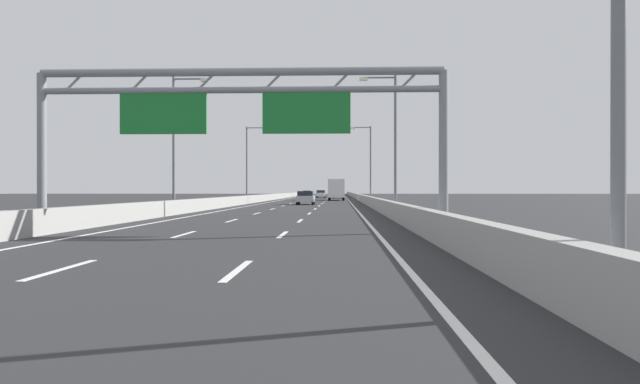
# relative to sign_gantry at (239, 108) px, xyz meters

# --- Properties ---
(ground_plane) EXTENTS (260.00, 260.00, 0.00)m
(ground_plane) POSITION_rel_sign_gantry_xyz_m (0.05, 77.05, -4.81)
(ground_plane) COLOR #2D2D30
(lane_dash_left_1) EXTENTS (0.16, 3.00, 0.01)m
(lane_dash_left_1) POSITION_rel_sign_gantry_xyz_m (-1.75, -10.45, -4.80)
(lane_dash_left_1) COLOR white
(lane_dash_left_1) RESTS_ON ground_plane
(lane_dash_left_2) EXTENTS (0.16, 3.00, 0.01)m
(lane_dash_left_2) POSITION_rel_sign_gantry_xyz_m (-1.75, -1.45, -4.80)
(lane_dash_left_2) COLOR white
(lane_dash_left_2) RESTS_ON ground_plane
(lane_dash_left_3) EXTENTS (0.16, 3.00, 0.01)m
(lane_dash_left_3) POSITION_rel_sign_gantry_xyz_m (-1.75, 7.55, -4.80)
(lane_dash_left_3) COLOR white
(lane_dash_left_3) RESTS_ON ground_plane
(lane_dash_left_4) EXTENTS (0.16, 3.00, 0.01)m
(lane_dash_left_4) POSITION_rel_sign_gantry_xyz_m (-1.75, 16.55, -4.80)
(lane_dash_left_4) COLOR white
(lane_dash_left_4) RESTS_ON ground_plane
(lane_dash_left_5) EXTENTS (0.16, 3.00, 0.01)m
(lane_dash_left_5) POSITION_rel_sign_gantry_xyz_m (-1.75, 25.55, -4.80)
(lane_dash_left_5) COLOR white
(lane_dash_left_5) RESTS_ON ground_plane
(lane_dash_left_6) EXTENTS (0.16, 3.00, 0.01)m
(lane_dash_left_6) POSITION_rel_sign_gantry_xyz_m (-1.75, 34.55, -4.80)
(lane_dash_left_6) COLOR white
(lane_dash_left_6) RESTS_ON ground_plane
(lane_dash_left_7) EXTENTS (0.16, 3.00, 0.01)m
(lane_dash_left_7) POSITION_rel_sign_gantry_xyz_m (-1.75, 43.55, -4.80)
(lane_dash_left_7) COLOR white
(lane_dash_left_7) RESTS_ON ground_plane
(lane_dash_left_8) EXTENTS (0.16, 3.00, 0.01)m
(lane_dash_left_8) POSITION_rel_sign_gantry_xyz_m (-1.75, 52.55, -4.80)
(lane_dash_left_8) COLOR white
(lane_dash_left_8) RESTS_ON ground_plane
(lane_dash_left_9) EXTENTS (0.16, 3.00, 0.01)m
(lane_dash_left_9) POSITION_rel_sign_gantry_xyz_m (-1.75, 61.55, -4.80)
(lane_dash_left_9) COLOR white
(lane_dash_left_9) RESTS_ON ground_plane
(lane_dash_left_10) EXTENTS (0.16, 3.00, 0.01)m
(lane_dash_left_10) POSITION_rel_sign_gantry_xyz_m (-1.75, 70.55, -4.80)
(lane_dash_left_10) COLOR white
(lane_dash_left_10) RESTS_ON ground_plane
(lane_dash_left_11) EXTENTS (0.16, 3.00, 0.01)m
(lane_dash_left_11) POSITION_rel_sign_gantry_xyz_m (-1.75, 79.55, -4.80)
(lane_dash_left_11) COLOR white
(lane_dash_left_11) RESTS_ON ground_plane
(lane_dash_left_12) EXTENTS (0.16, 3.00, 0.01)m
(lane_dash_left_12) POSITION_rel_sign_gantry_xyz_m (-1.75, 88.55, -4.80)
(lane_dash_left_12) COLOR white
(lane_dash_left_12) RESTS_ON ground_plane
(lane_dash_left_13) EXTENTS (0.16, 3.00, 0.01)m
(lane_dash_left_13) POSITION_rel_sign_gantry_xyz_m (-1.75, 97.55, -4.80)
(lane_dash_left_13) COLOR white
(lane_dash_left_13) RESTS_ON ground_plane
(lane_dash_left_14) EXTENTS (0.16, 3.00, 0.01)m
(lane_dash_left_14) POSITION_rel_sign_gantry_xyz_m (-1.75, 106.55, -4.80)
(lane_dash_left_14) COLOR white
(lane_dash_left_14) RESTS_ON ground_plane
(lane_dash_left_15) EXTENTS (0.16, 3.00, 0.01)m
(lane_dash_left_15) POSITION_rel_sign_gantry_xyz_m (-1.75, 115.55, -4.80)
(lane_dash_left_15) COLOR white
(lane_dash_left_15) RESTS_ON ground_plane
(lane_dash_left_16) EXTENTS (0.16, 3.00, 0.01)m
(lane_dash_left_16) POSITION_rel_sign_gantry_xyz_m (-1.75, 124.55, -4.80)
(lane_dash_left_16) COLOR white
(lane_dash_left_16) RESTS_ON ground_plane
(lane_dash_left_17) EXTENTS (0.16, 3.00, 0.01)m
(lane_dash_left_17) POSITION_rel_sign_gantry_xyz_m (-1.75, 133.55, -4.80)
(lane_dash_left_17) COLOR white
(lane_dash_left_17) RESTS_ON ground_plane
(lane_dash_right_1) EXTENTS (0.16, 3.00, 0.01)m
(lane_dash_right_1) POSITION_rel_sign_gantry_xyz_m (1.85, -10.45, -4.80)
(lane_dash_right_1) COLOR white
(lane_dash_right_1) RESTS_ON ground_plane
(lane_dash_right_2) EXTENTS (0.16, 3.00, 0.01)m
(lane_dash_right_2) POSITION_rel_sign_gantry_xyz_m (1.85, -1.45, -4.80)
(lane_dash_right_2) COLOR white
(lane_dash_right_2) RESTS_ON ground_plane
(lane_dash_right_3) EXTENTS (0.16, 3.00, 0.01)m
(lane_dash_right_3) POSITION_rel_sign_gantry_xyz_m (1.85, 7.55, -4.80)
(lane_dash_right_3) COLOR white
(lane_dash_right_3) RESTS_ON ground_plane
(lane_dash_right_4) EXTENTS (0.16, 3.00, 0.01)m
(lane_dash_right_4) POSITION_rel_sign_gantry_xyz_m (1.85, 16.55, -4.80)
(lane_dash_right_4) COLOR white
(lane_dash_right_4) RESTS_ON ground_plane
(lane_dash_right_5) EXTENTS (0.16, 3.00, 0.01)m
(lane_dash_right_5) POSITION_rel_sign_gantry_xyz_m (1.85, 25.55, -4.80)
(lane_dash_right_5) COLOR white
(lane_dash_right_5) RESTS_ON ground_plane
(lane_dash_right_6) EXTENTS (0.16, 3.00, 0.01)m
(lane_dash_right_6) POSITION_rel_sign_gantry_xyz_m (1.85, 34.55, -4.80)
(lane_dash_right_6) COLOR white
(lane_dash_right_6) RESTS_ON ground_plane
(lane_dash_right_7) EXTENTS (0.16, 3.00, 0.01)m
(lane_dash_right_7) POSITION_rel_sign_gantry_xyz_m (1.85, 43.55, -4.80)
(lane_dash_right_7) COLOR white
(lane_dash_right_7) RESTS_ON ground_plane
(lane_dash_right_8) EXTENTS (0.16, 3.00, 0.01)m
(lane_dash_right_8) POSITION_rel_sign_gantry_xyz_m (1.85, 52.55, -4.80)
(lane_dash_right_8) COLOR white
(lane_dash_right_8) RESTS_ON ground_plane
(lane_dash_right_9) EXTENTS (0.16, 3.00, 0.01)m
(lane_dash_right_9) POSITION_rel_sign_gantry_xyz_m (1.85, 61.55, -4.80)
(lane_dash_right_9) COLOR white
(lane_dash_right_9) RESTS_ON ground_plane
(lane_dash_right_10) EXTENTS (0.16, 3.00, 0.01)m
(lane_dash_right_10) POSITION_rel_sign_gantry_xyz_m (1.85, 70.55, -4.80)
(lane_dash_right_10) COLOR white
(lane_dash_right_10) RESTS_ON ground_plane
(lane_dash_right_11) EXTENTS (0.16, 3.00, 0.01)m
(lane_dash_right_11) POSITION_rel_sign_gantry_xyz_m (1.85, 79.55, -4.80)
(lane_dash_right_11) COLOR white
(lane_dash_right_11) RESTS_ON ground_plane
(lane_dash_right_12) EXTENTS (0.16, 3.00, 0.01)m
(lane_dash_right_12) POSITION_rel_sign_gantry_xyz_m (1.85, 88.55, -4.80)
(lane_dash_right_12) COLOR white
(lane_dash_right_12) RESTS_ON ground_plane
(lane_dash_right_13) EXTENTS (0.16, 3.00, 0.01)m
(lane_dash_right_13) POSITION_rel_sign_gantry_xyz_m (1.85, 97.55, -4.80)
(lane_dash_right_13) COLOR white
(lane_dash_right_13) RESTS_ON ground_plane
(lane_dash_right_14) EXTENTS (0.16, 3.00, 0.01)m
(lane_dash_right_14) POSITION_rel_sign_gantry_xyz_m (1.85, 106.55, -4.80)
(lane_dash_right_14) COLOR white
(lane_dash_right_14) RESTS_ON ground_plane
(lane_dash_right_15) EXTENTS (0.16, 3.00, 0.01)m
(lane_dash_right_15) POSITION_rel_sign_gantry_xyz_m (1.85, 115.55, -4.80)
(lane_dash_right_15) COLOR white
(lane_dash_right_15) RESTS_ON ground_plane
(lane_dash_right_16) EXTENTS (0.16, 3.00, 0.01)m
(lane_dash_right_16) POSITION_rel_sign_gantry_xyz_m (1.85, 124.55, -4.80)
(lane_dash_right_16) COLOR white
(lane_dash_right_16) RESTS_ON ground_plane
(lane_dash_right_17) EXTENTS (0.16, 3.00, 0.01)m
(lane_dash_right_17) POSITION_rel_sign_gantry_xyz_m (1.85, 133.55, -4.80)
(lane_dash_right_17) COLOR white
(lane_dash_right_17) RESTS_ON ground_plane
(edge_line_left) EXTENTS (0.16, 176.00, 0.01)m
(edge_line_left) POSITION_rel_sign_gantry_xyz_m (-5.20, 65.05, -4.80)
(edge_line_left) COLOR white
(edge_line_left) RESTS_ON ground_plane
(edge_line_right) EXTENTS (0.16, 176.00, 0.01)m
(edge_line_right) POSITION_rel_sign_gantry_xyz_m (5.30, 65.05, -4.80)
(edge_line_right) COLOR white
(edge_line_right) RESTS_ON ground_plane
(barrier_left) EXTENTS (0.45, 220.00, 0.95)m
(barrier_left) POSITION_rel_sign_gantry_xyz_m (-6.85, 87.05, -4.33)
(barrier_left) COLOR #9E9E99
(barrier_left) RESTS_ON ground_plane
(barrier_right) EXTENTS (0.45, 220.00, 0.95)m
(barrier_right) POSITION_rel_sign_gantry_xyz_m (6.95, 87.05, -4.33)
(barrier_right) COLOR #9E9E99
(barrier_right) RESTS_ON ground_plane
(sign_gantry) EXTENTS (16.04, 0.36, 6.36)m
(sign_gantry) POSITION_rel_sign_gantry_xyz_m (0.00, 0.00, 0.00)
(sign_gantry) COLOR gray
(sign_gantry) RESTS_ON ground_plane
(streetlamp_left_mid) EXTENTS (2.58, 0.28, 9.50)m
(streetlamp_left_mid) POSITION_rel_sign_gantry_xyz_m (-7.41, 17.10, 0.59)
(streetlamp_left_mid) COLOR slate
(streetlamp_left_mid) RESTS_ON ground_plane
(streetlamp_right_mid) EXTENTS (2.58, 0.28, 9.50)m
(streetlamp_right_mid) POSITION_rel_sign_gantry_xyz_m (7.52, 17.10, 0.59)
(streetlamp_right_mid) COLOR slate
(streetlamp_right_mid) RESTS_ON ground_plane
(streetlamp_left_far) EXTENTS (2.58, 0.28, 9.50)m
(streetlamp_left_far) POSITION_rel_sign_gantry_xyz_m (-7.41, 47.98, 0.59)
(streetlamp_left_far) COLOR slate
(streetlamp_left_far) RESTS_ON ground_plane
(streetlamp_right_far) EXTENTS (2.58, 0.28, 9.50)m
(streetlamp_right_far) POSITION_rel_sign_gantry_xyz_m (7.52, 47.98, 0.59)
(streetlamp_right_far) COLOR slate
(streetlamp_right_far) RESTS_ON ground_plane
(red_car) EXTENTS (1.83, 4.32, 1.50)m
(red_car) POSITION_rel_sign_gantry_xyz_m (-0.11, 103.78, -4.05)
(red_car) COLOR red
(red_car) RESTS_ON ground_plane
(silver_car) EXTENTS (1.88, 4.12, 1.48)m
(silver_car) POSITION_rel_sign_gantry_xyz_m (0.20, 39.66, -4.04)
(silver_car) COLOR #A8ADB2
(silver_car) RESTS_ON ground_plane
(yellow_car) EXTENTS (1.75, 4.37, 1.46)m
(yellow_car) POSITION_rel_sign_gantry_xyz_m (3.54, 84.73, -4.04)
(yellow_car) COLOR yellow
(yellow_car) RESTS_ON ground_plane
(white_car) EXTENTS (1.81, 4.34, 1.54)m
(white_car) POSITION_rel_sign_gantry_xyz_m (0.10, 91.15, -4.03)
(white_car) COLOR silver
(white_car) RESTS_ON ground_plane
(blue_car) EXTENTS (1.86, 4.45, 1.45)m
(blue_car) POSITION_rel_sign_gantry_xyz_m (-3.44, 105.26, -4.07)
(blue_car) COLOR #2347AD
(blue_car) RESTS_ON ground_plane
(box_truck) EXTENTS (2.44, 8.18, 3.22)m
(box_truck) POSITION_rel_sign_gantry_xyz_m (3.42, 64.60, -3.07)
(box_truck) COLOR #194799
(box_truck) RESTS_ON ground_plane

